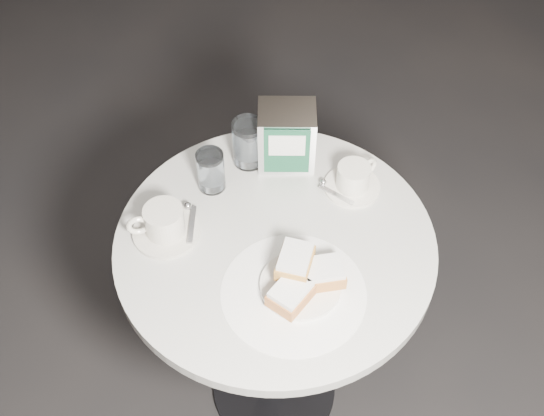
{
  "coord_description": "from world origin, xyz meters",
  "views": [
    {
      "loc": [
        -0.3,
        -0.84,
        1.92
      ],
      "look_at": [
        0.0,
        0.02,
        0.83
      ],
      "focal_mm": 45.0,
      "sensor_mm": 36.0,
      "label": 1
    }
  ],
  "objects_px": {
    "coffee_cup_left": "(164,224)",
    "napkin_dispenser": "(287,136)",
    "cafe_table": "(275,290)",
    "coffee_cup_right": "(353,179)",
    "beignet_plate": "(302,279)",
    "water_glass_right": "(248,143)",
    "water_glass_left": "(211,171)"
  },
  "relations": [
    {
      "from": "coffee_cup_right",
      "to": "water_glass_right",
      "type": "height_order",
      "value": "water_glass_right"
    },
    {
      "from": "napkin_dispenser",
      "to": "coffee_cup_right",
      "type": "bearing_deg",
      "value": -30.16
    },
    {
      "from": "coffee_cup_right",
      "to": "napkin_dispenser",
      "type": "relative_size",
      "value": 1.05
    },
    {
      "from": "coffee_cup_left",
      "to": "water_glass_left",
      "type": "height_order",
      "value": "water_glass_left"
    },
    {
      "from": "water_glass_right",
      "to": "cafe_table",
      "type": "bearing_deg",
      "value": -94.76
    },
    {
      "from": "water_glass_left",
      "to": "water_glass_right",
      "type": "bearing_deg",
      "value": 24.86
    },
    {
      "from": "water_glass_left",
      "to": "coffee_cup_left",
      "type": "bearing_deg",
      "value": -143.3
    },
    {
      "from": "coffee_cup_left",
      "to": "cafe_table",
      "type": "bearing_deg",
      "value": -18.47
    },
    {
      "from": "coffee_cup_right",
      "to": "napkin_dispenser",
      "type": "distance_m",
      "value": 0.18
    },
    {
      "from": "water_glass_left",
      "to": "napkin_dispenser",
      "type": "relative_size",
      "value": 0.64
    },
    {
      "from": "water_glass_left",
      "to": "water_glass_right",
      "type": "relative_size",
      "value": 0.86
    },
    {
      "from": "coffee_cup_left",
      "to": "napkin_dispenser",
      "type": "xyz_separation_m",
      "value": [
        0.32,
        0.12,
        0.04
      ]
    },
    {
      "from": "coffee_cup_left",
      "to": "water_glass_right",
      "type": "bearing_deg",
      "value": 37.28
    },
    {
      "from": "napkin_dispenser",
      "to": "cafe_table",
      "type": "bearing_deg",
      "value": -95.96
    },
    {
      "from": "water_glass_left",
      "to": "water_glass_right",
      "type": "xyz_separation_m",
      "value": [
        0.1,
        0.05,
        0.01
      ]
    },
    {
      "from": "coffee_cup_left",
      "to": "coffee_cup_right",
      "type": "distance_m",
      "value": 0.44
    },
    {
      "from": "cafe_table",
      "to": "coffee_cup_right",
      "type": "height_order",
      "value": "coffee_cup_right"
    },
    {
      "from": "coffee_cup_left",
      "to": "coffee_cup_right",
      "type": "bearing_deg",
      "value": 3.73
    },
    {
      "from": "water_glass_right",
      "to": "coffee_cup_right",
      "type": "bearing_deg",
      "value": -39.1
    },
    {
      "from": "coffee_cup_left",
      "to": "napkin_dispenser",
      "type": "relative_size",
      "value": 1.03
    },
    {
      "from": "napkin_dispenser",
      "to": "beignet_plate",
      "type": "bearing_deg",
      "value": -85.28
    },
    {
      "from": "beignet_plate",
      "to": "water_glass_right",
      "type": "bearing_deg",
      "value": 88.51
    },
    {
      "from": "cafe_table",
      "to": "napkin_dispenser",
      "type": "distance_m",
      "value": 0.37
    },
    {
      "from": "water_glass_right",
      "to": "napkin_dispenser",
      "type": "height_order",
      "value": "napkin_dispenser"
    },
    {
      "from": "cafe_table",
      "to": "beignet_plate",
      "type": "distance_m",
      "value": 0.26
    },
    {
      "from": "coffee_cup_left",
      "to": "water_glass_right",
      "type": "xyz_separation_m",
      "value": [
        0.24,
        0.15,
        0.02
      ]
    },
    {
      "from": "water_glass_right",
      "to": "napkin_dispenser",
      "type": "relative_size",
      "value": 0.75
    },
    {
      "from": "coffee_cup_right",
      "to": "napkin_dispenser",
      "type": "bearing_deg",
      "value": 110.68
    },
    {
      "from": "water_glass_right",
      "to": "water_glass_left",
      "type": "bearing_deg",
      "value": -155.14
    },
    {
      "from": "cafe_table",
      "to": "water_glass_left",
      "type": "height_order",
      "value": "water_glass_left"
    },
    {
      "from": "cafe_table",
      "to": "coffee_cup_right",
      "type": "xyz_separation_m",
      "value": [
        0.22,
        0.08,
        0.23
      ]
    },
    {
      "from": "napkin_dispenser",
      "to": "coffee_cup_left",
      "type": "bearing_deg",
      "value": -139.52
    }
  ]
}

